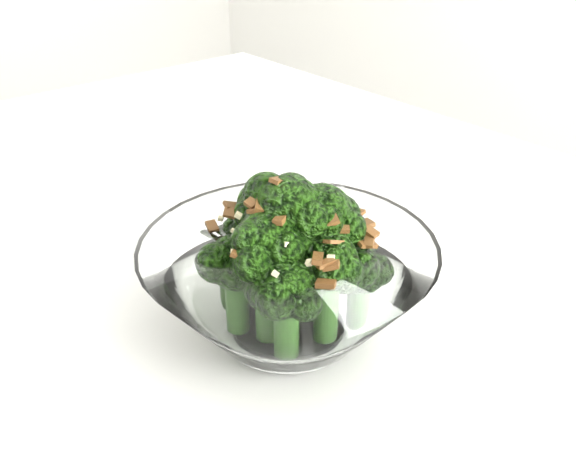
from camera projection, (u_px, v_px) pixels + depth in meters
The scene contains 2 objects.
table at pixel (294, 347), 0.54m from camera, with size 1.34×1.04×0.75m.
broccoli_dish at pixel (289, 276), 0.42m from camera, with size 0.19×0.19×0.12m.
Camera 1 is at (0.26, -0.46, 1.03)m, focal length 40.00 mm.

